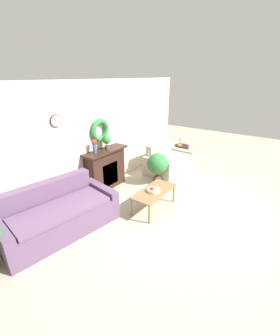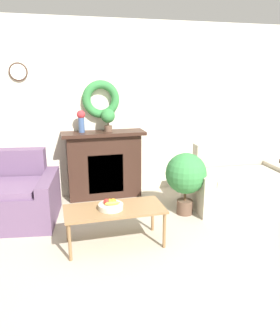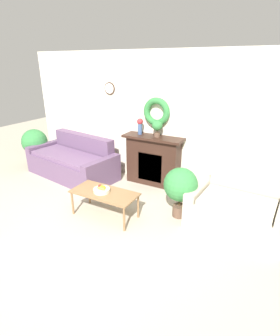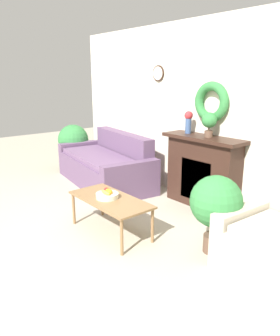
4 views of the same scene
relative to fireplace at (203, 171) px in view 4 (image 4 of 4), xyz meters
name	(u,v)px [view 4 (image 4 of 4)]	position (x,y,z in m)	size (l,w,h in m)	color
ground_plane	(56,267)	(0.15, -2.45, -0.53)	(16.00, 16.00, 0.00)	#ADA38E
wall_back	(223,115)	(0.14, 0.20, 0.82)	(6.80, 0.19, 2.70)	beige
fireplace	(203,171)	(0.00, 0.00, 0.00)	(1.27, 0.41, 1.06)	#331E16
couch_left	(106,166)	(-1.81, -0.48, -0.21)	(2.25, 1.31, 0.90)	#604766
coffee_table	(110,202)	(-0.14, -1.57, -0.13)	(1.12, 0.53, 0.45)	olive
fruit_bowl	(107,195)	(-0.18, -1.58, -0.04)	(0.28, 0.28, 0.12)	beige
vase_on_mantel_left	(188,120)	(-0.32, 0.01, 0.72)	(0.13, 0.13, 0.33)	#3D5684
potted_plant_on_mantel	(209,122)	(0.08, -0.01, 0.74)	(0.21, 0.21, 0.35)	brown
potted_plant_floor_by_couch	(73,141)	(-3.10, -0.42, 0.05)	(0.63, 0.63, 0.93)	brown
potted_plant_floor_by_loveseat	(216,204)	(0.98, -0.97, 0.03)	(0.56, 0.56, 0.88)	brown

